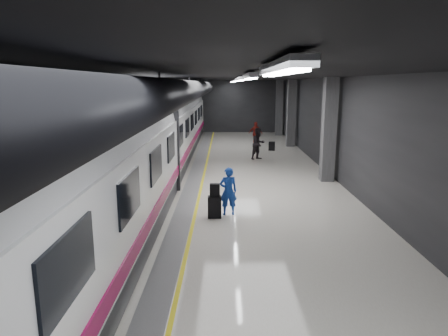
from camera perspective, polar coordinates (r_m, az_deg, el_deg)
ground at (r=15.85m, az=-0.01°, el=-3.51°), size 40.00×40.00×0.00m
platform_hall at (r=16.25m, az=-1.03°, el=9.53°), size 10.02×40.02×4.51m
train at (r=15.77m, az=-11.92°, el=3.84°), size 3.05×38.00×4.05m
traveler_main at (r=13.02m, az=0.62°, el=-3.33°), size 0.63×0.47×1.59m
suitcase_main at (r=12.86m, az=-1.35°, el=-5.59°), size 0.44×0.28×0.70m
shoulder_bag at (r=12.70m, az=-1.32°, el=-3.17°), size 0.32×0.18×0.42m
traveler_far_a at (r=22.65m, az=4.94°, el=3.47°), size 1.10×1.07×1.79m
traveler_far_b at (r=28.00m, az=4.51°, el=4.93°), size 0.96×0.42×1.62m
suitcase_far at (r=25.88m, az=6.84°, el=3.13°), size 0.43×0.32×0.57m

